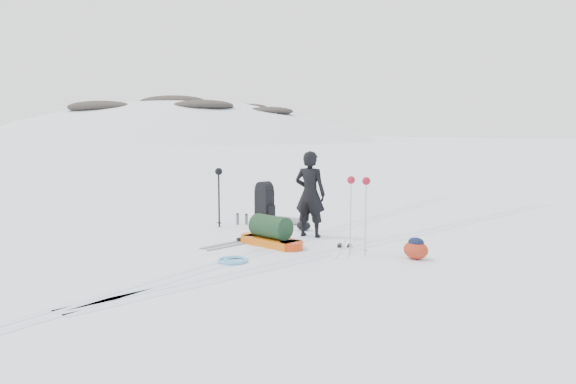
% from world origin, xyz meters
% --- Properties ---
extents(ground, '(200.00, 200.00, 0.00)m').
position_xyz_m(ground, '(0.00, 0.00, 0.00)').
color(ground, white).
rests_on(ground, ground).
extents(ski_tracks, '(3.38, 17.97, 0.01)m').
position_xyz_m(ski_tracks, '(0.61, 0.88, 0.00)').
color(ski_tracks, silver).
rests_on(ski_tracks, ground).
extents(skier, '(0.73, 0.58, 1.74)m').
position_xyz_m(skier, '(-0.08, 0.77, 0.87)').
color(skier, black).
rests_on(skier, ground).
extents(pulk_sled, '(1.52, 0.57, 0.57)m').
position_xyz_m(pulk_sled, '(-0.14, -0.37, 0.22)').
color(pulk_sled, '#D4620C').
rests_on(pulk_sled, ground).
extents(expedition_rucksack, '(1.04, 0.56, 0.98)m').
position_xyz_m(expedition_rucksack, '(-1.76, 1.39, 0.45)').
color(expedition_rucksack, black).
rests_on(expedition_rucksack, ground).
extents(ski_poles_black, '(0.19, 0.16, 1.32)m').
position_xyz_m(ski_poles_black, '(-2.30, 0.37, 1.08)').
color(ski_poles_black, black).
rests_on(ski_poles_black, ground).
extents(ski_poles_silver, '(0.44, 0.14, 1.37)m').
position_xyz_m(ski_poles_silver, '(1.54, -0.01, 1.15)').
color(ski_poles_silver, '#B1B3B8').
rests_on(ski_poles_silver, ground).
extents(touring_skis_grey, '(0.45, 2.02, 0.07)m').
position_xyz_m(touring_skis_grey, '(-0.75, -0.44, 0.02)').
color(touring_skis_grey, '#92939A').
rests_on(touring_skis_grey, ground).
extents(touring_skis_white, '(1.06, 1.71, 0.07)m').
position_xyz_m(touring_skis_white, '(1.05, 0.32, 0.01)').
color(touring_skis_white, white).
rests_on(touring_skis_white, ground).
extents(rope_coil, '(0.63, 0.63, 0.06)m').
position_xyz_m(rope_coil, '(0.22, -1.74, 0.03)').
color(rope_coil, '#58A9D6').
rests_on(rope_coil, ground).
extents(small_daypack, '(0.48, 0.39, 0.37)m').
position_xyz_m(small_daypack, '(2.47, 0.34, 0.18)').
color(small_daypack, maroon).
rests_on(small_daypack, ground).
extents(thermos_pair, '(0.21, 0.21, 0.26)m').
position_xyz_m(thermos_pair, '(-2.14, 0.93, 0.12)').
color(thermos_pair, '#5B5C62').
rests_on(thermos_pair, ground).
extents(stuff_sack, '(0.36, 0.29, 0.21)m').
position_xyz_m(stuff_sack, '(-0.60, 1.24, 0.10)').
color(stuff_sack, black).
rests_on(stuff_sack, ground).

